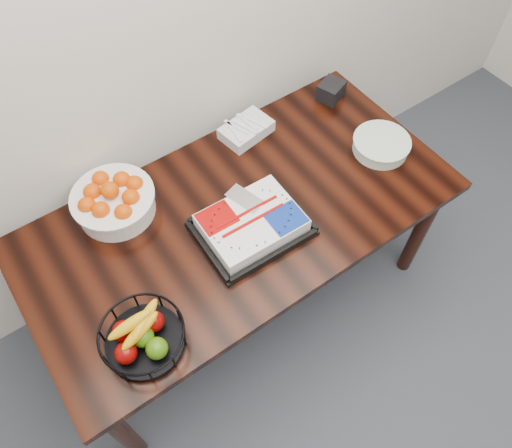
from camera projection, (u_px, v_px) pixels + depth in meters
table at (241, 224)px, 2.12m from camera, size 1.80×0.90×0.75m
cake_tray at (252, 224)px, 1.97m from camera, size 0.44×0.35×0.09m
tangerine_bowl at (112, 197)px, 1.98m from camera, size 0.34×0.34×0.21m
fruit_basket at (143, 336)px, 1.69m from camera, size 0.29×0.29×0.16m
plate_stack at (381, 145)px, 2.22m from camera, size 0.26×0.26×0.06m
fork_bag at (246, 129)px, 2.27m from camera, size 0.25×0.18×0.07m
napkin_box at (331, 91)px, 2.40m from camera, size 0.15×0.14×0.09m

